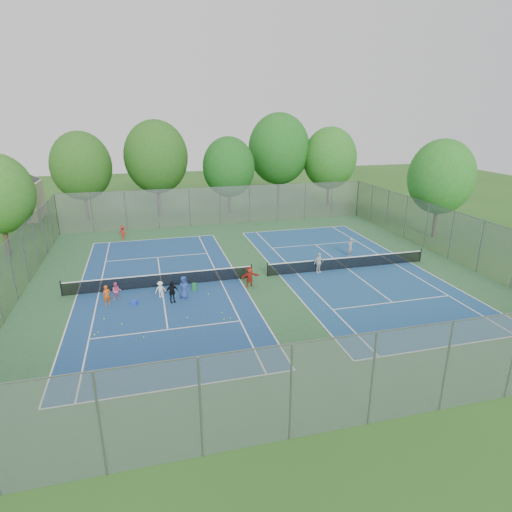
{
  "coord_description": "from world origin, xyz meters",
  "views": [
    {
      "loc": [
        -7.63,
        -28.03,
        11.46
      ],
      "look_at": [
        0.0,
        1.0,
        1.3
      ],
      "focal_mm": 30.0,
      "sensor_mm": 36.0,
      "label": 1
    }
  ],
  "objects": [
    {
      "name": "ground",
      "position": [
        0.0,
        0.0,
        0.0
      ],
      "size": [
        120.0,
        120.0,
        0.0
      ],
      "primitive_type": "plane",
      "color": "#29591B",
      "rests_on": "ground"
    },
    {
      "name": "court_pad",
      "position": [
        0.0,
        0.0,
        0.01
      ],
      "size": [
        32.0,
        32.0,
        0.01
      ],
      "primitive_type": "cube",
      "color": "#2B5B32",
      "rests_on": "ground"
    },
    {
      "name": "court_left",
      "position": [
        -7.0,
        0.0,
        0.02
      ],
      "size": [
        10.97,
        23.77,
        0.01
      ],
      "primitive_type": "cube",
      "color": "navy",
      "rests_on": "court_pad"
    },
    {
      "name": "court_right",
      "position": [
        7.0,
        0.0,
        0.02
      ],
      "size": [
        10.97,
        23.77,
        0.01
      ],
      "primitive_type": "cube",
      "color": "navy",
      "rests_on": "court_pad"
    },
    {
      "name": "net_left",
      "position": [
        -7.0,
        0.0,
        0.46
      ],
      "size": [
        12.87,
        0.1,
        0.91
      ],
      "primitive_type": "cube",
      "color": "black",
      "rests_on": "ground"
    },
    {
      "name": "net_right",
      "position": [
        7.0,
        0.0,
        0.46
      ],
      "size": [
        12.87,
        0.1,
        0.91
      ],
      "primitive_type": "cube",
      "color": "black",
      "rests_on": "ground"
    },
    {
      "name": "fence_north",
      "position": [
        0.0,
        16.0,
        2.0
      ],
      "size": [
        32.0,
        0.1,
        4.0
      ],
      "primitive_type": "cube",
      "color": "gray",
      "rests_on": "ground"
    },
    {
      "name": "fence_south",
      "position": [
        0.0,
        -16.0,
        2.0
      ],
      "size": [
        32.0,
        0.1,
        4.0
      ],
      "primitive_type": "cube",
      "color": "gray",
      "rests_on": "ground"
    },
    {
      "name": "fence_west",
      "position": [
        -16.0,
        0.0,
        2.0
      ],
      "size": [
        0.1,
        32.0,
        4.0
      ],
      "primitive_type": "cube",
      "rotation": [
        0.0,
        0.0,
        1.57
      ],
      "color": "gray",
      "rests_on": "ground"
    },
    {
      "name": "fence_east",
      "position": [
        16.0,
        0.0,
        2.0
      ],
      "size": [
        0.1,
        32.0,
        4.0
      ],
      "primitive_type": "cube",
      "rotation": [
        0.0,
        0.0,
        1.57
      ],
      "color": "gray",
      "rests_on": "ground"
    },
    {
      "name": "house",
      "position": [
        -22.0,
        24.0,
        4.21
      ],
      "size": [
        11.03,
        11.03,
        7.3
      ],
      "color": "#B7A88C",
      "rests_on": "ground"
    },
    {
      "name": "tree_nw",
      "position": [
        -14.0,
        22.0,
        5.89
      ],
      "size": [
        6.4,
        6.4,
        9.58
      ],
      "color": "#443326",
      "rests_on": "ground"
    },
    {
      "name": "tree_nl",
      "position": [
        -6.0,
        23.0,
        6.54
      ],
      "size": [
        7.2,
        7.2,
        10.69
      ],
      "color": "#443326",
      "rests_on": "ground"
    },
    {
      "name": "tree_nc",
      "position": [
        2.0,
        21.0,
        5.39
      ],
      "size": [
        6.0,
        6.0,
        8.85
      ],
      "color": "#443326",
      "rests_on": "ground"
    },
    {
      "name": "tree_nr",
      "position": [
        9.0,
        24.0,
        7.04
      ],
      "size": [
        7.6,
        7.6,
        11.42
      ],
      "color": "#443326",
      "rests_on": "ground"
    },
    {
      "name": "tree_ne",
      "position": [
        15.0,
        22.0,
        5.97
      ],
      "size": [
        6.6,
        6.6,
        9.77
      ],
      "color": "#443326",
      "rests_on": "ground"
    },
    {
      "name": "tree_side_e",
      "position": [
        19.0,
        6.0,
        5.74
      ],
      "size": [
        6.0,
        6.0,
        9.2
      ],
      "color": "#443326",
      "rests_on": "ground"
    },
    {
      "name": "ball_crate",
      "position": [
        -8.8,
        -2.53,
        0.14
      ],
      "size": [
        0.44,
        0.44,
        0.28
      ],
      "primitive_type": "cube",
      "rotation": [
        0.0,
        0.0,
        -0.44
      ],
      "color": "blue",
      "rests_on": "ground"
    },
    {
      "name": "ball_hopper",
      "position": [
        -4.89,
        -1.27,
        0.26
      ],
      "size": [
        0.32,
        0.32,
        0.52
      ],
      "primitive_type": "cube",
      "rotation": [
        0.0,
        0.0,
        -0.22
      ],
      "color": "#217B34",
      "rests_on": "ground"
    },
    {
      "name": "student_a",
      "position": [
        -10.41,
        -2.12,
        0.64
      ],
      "size": [
        0.53,
        0.42,
        1.28
      ],
      "primitive_type": "imported",
      "rotation": [
        0.0,
        0.0,
        0.28
      ],
      "color": "#D15213",
      "rests_on": "ground"
    },
    {
      "name": "student_b",
      "position": [
        -9.87,
        -1.46,
        0.59
      ],
      "size": [
        0.58,
        0.46,
        1.18
      ],
      "primitive_type": "imported",
      "rotation": [
        0.0,
        0.0,
        0.02
      ],
      "color": "#E05783",
      "rests_on": "ground"
    },
    {
      "name": "student_c",
      "position": [
        -7.14,
        -1.83,
        0.56
      ],
      "size": [
        0.81,
        0.6,
        1.12
      ],
      "primitive_type": "imported",
      "rotation": [
        0.0,
        0.0,
        0.28
      ],
      "color": "silver",
      "rests_on": "ground"
    },
    {
      "name": "student_d",
      "position": [
        -6.47,
        -2.81,
        0.72
      ],
      "size": [
        0.9,
        0.56,
        1.43
      ],
      "primitive_type": "imported",
      "rotation": [
        0.0,
        0.0,
        0.27
      ],
      "color": "black",
      "rests_on": "ground"
    },
    {
      "name": "student_e",
      "position": [
        -5.67,
        -2.33,
        0.75
      ],
      "size": [
        0.85,
        0.7,
        1.5
      ],
      "primitive_type": "imported",
      "rotation": [
        0.0,
        0.0,
        0.35
      ],
      "color": "navy",
      "rests_on": "ground"
    },
    {
      "name": "student_f",
      "position": [
        -1.12,
        -1.53,
        0.72
      ],
      "size": [
        1.38,
        0.59,
        1.45
      ],
      "primitive_type": "imported",
      "rotation": [
        0.0,
        0.0,
        0.12
      ],
      "color": "#AD2418",
      "rests_on": "ground"
    },
    {
      "name": "child_far_baseline",
      "position": [
        -9.9,
        12.71,
        0.65
      ],
      "size": [
        0.95,
        0.75,
        1.3
      ],
      "primitive_type": "imported",
      "rotation": [
        0.0,
        0.0,
        2.77
      ],
      "color": "#AA1F18",
      "rests_on": "ground"
    },
    {
      "name": "instructor",
      "position": [
        8.51,
        2.65,
        0.78
      ],
      "size": [
        0.68,
        0.61,
        1.57
      ],
      "primitive_type": "imported",
      "rotation": [
        0.0,
        0.0,
        3.66
      ],
      "color": "gray",
      "rests_on": "ground"
    },
    {
      "name": "teen_court_b",
      "position": [
        4.51,
        -0.22,
        0.77
      ],
      "size": [
        0.98,
        0.67,
        1.54
      ],
      "primitive_type": "imported",
      "rotation": [
        0.0,
        0.0,
        0.36
      ],
      "color": "silver",
      "rests_on": "ground"
    },
    {
      "name": "tennis_ball_0",
      "position": [
        -8.3,
        -6.98,
        0.03
      ],
      "size": [
        0.07,
        0.07,
        0.07
      ],
      "primitive_type": "sphere",
      "color": "#CDDB33",
      "rests_on": "ground"
    },
    {
      "name": "tennis_ball_1",
      "position": [
        -11.1,
        -2.79,
        0.03
      ],
      "size": [
        0.07,
        0.07,
        0.07
      ],
      "primitive_type": "sphere",
      "color": "#CCDE33",
      "rests_on": "ground"
    },
    {
      "name": "tennis_ball_2",
      "position": [
        -3.38,
        -5.97,
        0.03
      ],
      "size": [
        0.07,
        0.07,
        0.07
      ],
      "primitive_type": "sphere",
      "color": "#C7ED37",
      "rests_on": "ground"
    },
    {
      "name": "tennis_ball_3",
      "position": [
        -10.86,
        -6.06,
        0.03
      ],
      "size": [
        0.07,
        0.07,
        0.07
      ],
      "primitive_type": "sphere",
      "color": "#E6F438",
      "rests_on": "ground"
    },
    {
      "name": "tennis_ball_4",
      "position": [
        -3.76,
        -6.0,
        0.03
      ],
      "size": [
        0.07,
        0.07,
        0.07
      ],
      "primitive_type": "sphere",
      "color": "#CDEE37",
      "rests_on": "ground"
    },
    {
      "name": "tennis_ball_5",
      "position": [
        -3.74,
        -5.15,
        0.03
      ],
      "size": [
        0.07,
        0.07,
        0.07
      ],
      "primitive_type": "sphere",
      "color": "#D1EF37",
      "rests_on": "ground"
    },
    {
      "name": "tennis_ball_6",
      "position": [
        -10.69,
        -5.81,
        0.03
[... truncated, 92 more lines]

